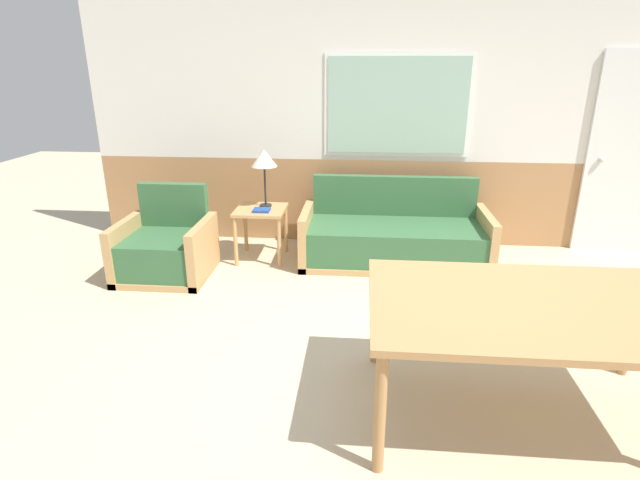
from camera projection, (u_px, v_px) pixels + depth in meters
The scene contains 9 objects.
ground_plane at pixel (450, 378), 3.27m from camera, with size 16.00×16.00×0.00m, color beige.
wall_back at pixel (422, 121), 5.27m from camera, with size 7.20×0.09×2.70m.
couch at pixel (394, 238), 5.10m from camera, with size 1.88×0.83×0.82m.
armchair at pixel (166, 250), 4.78m from camera, with size 0.83×0.76×0.83m.
side_table at pixel (261, 218), 5.10m from camera, with size 0.50×0.50×0.54m.
table_lamp at pixel (264, 160), 4.99m from camera, with size 0.26×0.26×0.59m.
book_stack at pixel (262, 210), 4.98m from camera, with size 0.17×0.15×0.02m.
dining_table at pixel (532, 313), 2.71m from camera, with size 1.76×1.10×0.73m.
entry_door at pixel (632, 156), 5.15m from camera, with size 0.92×0.09×2.07m.
Camera 1 is at (-0.61, -2.83, 1.96)m, focal length 28.00 mm.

